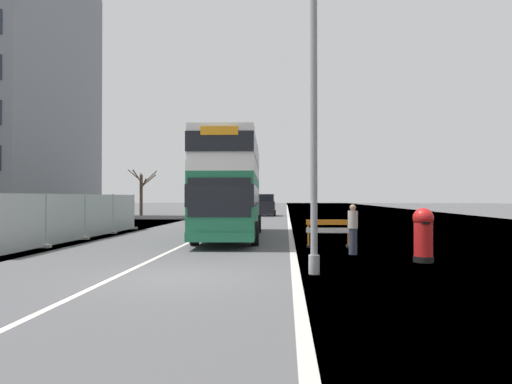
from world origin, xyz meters
TOP-DOWN VIEW (x-y plane):
  - ground at (0.62, 0.12)m, footprint 140.00×280.00m
  - double_decker_bus at (0.04, 10.71)m, footprint 3.13×11.55m
  - lamppost_foreground at (3.43, 0.58)m, footprint 0.29×0.70m
  - red_pillar_postbox at (6.92, 2.96)m, footprint 0.63×0.63m
  - roadworks_barrier at (4.39, 6.80)m, footprint 1.75×0.44m
  - construction_site_fence at (-6.74, 9.29)m, footprint 0.44×13.80m
  - car_oncoming_near at (-4.78, 28.96)m, footprint 2.04×4.06m
  - car_receding_mid at (0.66, 35.98)m, footprint 1.90×3.93m
  - bare_tree_far_verge_near at (-12.97, 36.46)m, footprint 3.08×2.77m
  - pedestrian_at_kerb at (5.03, 4.62)m, footprint 0.34×0.34m

SIDE VIEW (x-z plane):
  - ground at x=0.62m, z-range -0.10..0.00m
  - roadworks_barrier at x=4.39m, z-range 0.14..1.23m
  - pedestrian_at_kerb at x=5.03m, z-range 0.01..1.75m
  - red_pillar_postbox at x=6.92m, z-range 0.08..1.74m
  - car_oncoming_near at x=-4.78m, z-range -0.06..2.10m
  - construction_site_fence at x=-6.74m, z-range -0.05..2.13m
  - car_receding_mid at x=0.66m, z-range -0.08..2.22m
  - double_decker_bus at x=0.04m, z-range 0.15..4.88m
  - bare_tree_far_verge_near at x=-12.97m, z-range 0.21..5.18m
  - lamppost_foreground at x=3.43m, z-range -0.24..9.11m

